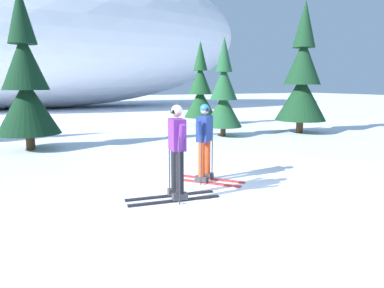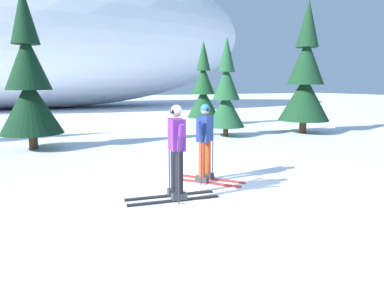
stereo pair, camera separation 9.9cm
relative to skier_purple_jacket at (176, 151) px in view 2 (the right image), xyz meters
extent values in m
plane|color=white|center=(1.34, -0.41, -0.93)|extent=(120.00, 120.00, 0.00)
cube|color=black|center=(-0.11, -0.14, -0.91)|extent=(1.75, 0.30, 0.03)
cube|color=black|center=(-0.07, 0.17, -0.91)|extent=(1.75, 0.30, 0.03)
cube|color=#38383D|center=(-0.01, -0.16, -0.84)|extent=(0.29, 0.17, 0.12)
cube|color=#38383D|center=(0.03, 0.15, -0.84)|extent=(0.29, 0.17, 0.12)
cylinder|color=black|center=(-0.01, -0.16, -0.38)|extent=(0.15, 0.15, 0.79)
cylinder|color=black|center=(0.03, 0.15, -0.38)|extent=(0.15, 0.15, 0.79)
cube|color=#6B2889|center=(0.01, 0.00, 0.30)|extent=(0.28, 0.42, 0.58)
cylinder|color=#6B2889|center=(-0.02, -0.25, 0.25)|extent=(0.13, 0.28, 0.58)
cylinder|color=#6B2889|center=(0.04, 0.25, 0.25)|extent=(0.13, 0.28, 0.58)
sphere|color=tan|center=(0.01, 0.00, 0.72)|extent=(0.19, 0.19, 0.19)
sphere|color=white|center=(0.01, 0.00, 0.75)|extent=(0.21, 0.21, 0.21)
cube|color=black|center=(-0.07, 0.01, 0.73)|extent=(0.05, 0.15, 0.07)
cylinder|color=#2D2D33|center=(-0.09, -0.33, -0.31)|extent=(0.02, 0.02, 1.24)
cylinder|color=#2D2D33|center=(-0.09, -0.33, -0.87)|extent=(0.07, 0.07, 0.01)
cylinder|color=#2D2D33|center=(-0.01, 0.34, -0.31)|extent=(0.02, 0.02, 1.24)
cylinder|color=#2D2D33|center=(-0.01, 0.34, -0.87)|extent=(0.07, 0.07, 0.01)
cube|color=red|center=(1.23, 0.90, -0.91)|extent=(1.12, 1.27, 0.03)
cube|color=red|center=(0.98, 0.68, -0.91)|extent=(1.12, 1.27, 0.03)
cube|color=#38383D|center=(1.16, 0.97, -0.84)|extent=(0.29, 0.30, 0.12)
cube|color=#38383D|center=(0.91, 0.75, -0.84)|extent=(0.29, 0.30, 0.12)
cylinder|color=#DB471E|center=(1.16, 0.97, -0.40)|extent=(0.15, 0.15, 0.76)
cylinder|color=#DB471E|center=(0.91, 0.75, -0.40)|extent=(0.15, 0.15, 0.76)
cube|color=navy|center=(1.04, 0.86, 0.26)|extent=(0.48, 0.46, 0.56)
cylinder|color=navy|center=(1.24, 1.04, 0.20)|extent=(0.27, 0.26, 0.58)
cylinder|color=navy|center=(0.84, 0.69, 0.20)|extent=(0.27, 0.26, 0.58)
sphere|color=beige|center=(1.04, 0.86, 0.67)|extent=(0.19, 0.19, 0.19)
sphere|color=#2366B2|center=(1.04, 0.86, 0.70)|extent=(0.21, 0.21, 0.21)
cube|color=black|center=(1.09, 0.80, 0.68)|extent=(0.14, 0.13, 0.07)
cylinder|color=#2D2D33|center=(1.34, 1.05, -0.38)|extent=(0.02, 0.02, 1.09)
cylinder|color=#2D2D33|center=(1.34, 1.05, -0.87)|extent=(0.07, 0.07, 0.01)
cylinder|color=#2D2D33|center=(0.81, 0.59, -0.38)|extent=(0.02, 0.02, 1.09)
cylinder|color=#2D2D33|center=(0.81, 0.59, -0.87)|extent=(0.07, 0.07, 0.01)
cylinder|color=#47301E|center=(-2.39, 6.76, -0.58)|extent=(0.28, 0.28, 0.70)
cone|color=black|center=(-2.39, 6.76, 0.50)|extent=(2.01, 2.01, 1.80)
cone|color=black|center=(-2.39, 6.76, 1.94)|extent=(1.45, 1.45, 1.80)
cone|color=black|center=(-2.39, 6.76, 3.38)|extent=(0.88, 0.88, 1.80)
cylinder|color=#47301E|center=(4.91, 6.58, -0.66)|extent=(0.22, 0.22, 0.54)
cone|color=#1E512D|center=(4.91, 6.58, 0.17)|extent=(1.55, 1.55, 1.39)
cone|color=#1E512D|center=(4.91, 6.58, 1.29)|extent=(1.12, 1.12, 1.39)
cone|color=#1E512D|center=(4.91, 6.58, 2.40)|extent=(0.68, 0.68, 1.39)
cylinder|color=#47301E|center=(5.78, 10.41, -0.64)|extent=(0.23, 0.23, 0.58)
cone|color=#194723|center=(5.78, 10.41, 0.25)|extent=(1.67, 1.67, 1.49)
cone|color=#194723|center=(5.78, 10.41, 1.45)|extent=(1.20, 1.20, 1.49)
cone|color=#194723|center=(5.78, 10.41, 2.64)|extent=(0.73, 0.73, 1.49)
cylinder|color=#47301E|center=(8.50, 5.99, -0.55)|extent=(0.30, 0.30, 0.76)
cone|color=#14381E|center=(8.50, 5.99, 0.61)|extent=(2.18, 2.18, 1.95)
cone|color=#14381E|center=(8.50, 5.99, 2.18)|extent=(1.57, 1.57, 1.95)
cone|color=#14381E|center=(8.50, 5.99, 3.74)|extent=(0.96, 0.96, 1.95)
ellipsoid|color=white|center=(-1.25, 28.67, 5.95)|extent=(38.87, 17.97, 13.76)
camera|label=1|loc=(-2.52, -5.90, 1.23)|focal=32.80mm
camera|label=2|loc=(-2.43, -5.95, 1.23)|focal=32.80mm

